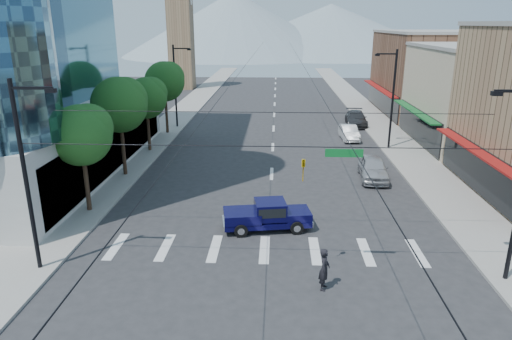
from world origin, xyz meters
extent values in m
plane|color=#28282B|center=(0.00, 0.00, 0.00)|extent=(160.00, 160.00, 0.00)
cube|color=gray|center=(-12.00, 40.00, 0.07)|extent=(4.00, 120.00, 0.15)
cube|color=gray|center=(12.00, 40.00, 0.07)|extent=(4.00, 120.00, 0.15)
cube|color=tan|center=(20.00, 24.00, 4.50)|extent=(12.00, 14.00, 9.00)
cube|color=brown|center=(20.00, 40.00, 5.00)|extent=(12.00, 18.00, 10.00)
cube|color=#8C6B4C|center=(-16.50, 62.00, 9.00)|extent=(4.00, 4.00, 18.00)
cone|color=gray|center=(-15.00, 150.00, 11.00)|extent=(80.00, 80.00, 22.00)
cone|color=gray|center=(20.00, 160.00, 9.00)|extent=(90.00, 90.00, 18.00)
cylinder|color=black|center=(-11.20, 6.00, 2.27)|extent=(0.28, 0.28, 4.55)
sphere|color=#1F4A18|center=(-11.20, 6.00, 4.88)|extent=(3.64, 3.64, 3.64)
sphere|color=#1F4A18|center=(-10.80, 6.30, 5.28)|extent=(2.86, 2.86, 2.86)
cylinder|color=black|center=(-11.20, 13.00, 2.55)|extent=(0.28, 0.28, 5.11)
sphere|color=#1F4A18|center=(-11.20, 13.00, 5.47)|extent=(4.09, 4.09, 4.09)
sphere|color=#1F4A18|center=(-10.80, 13.30, 5.88)|extent=(3.21, 3.21, 3.21)
cylinder|color=black|center=(-11.20, 20.00, 2.27)|extent=(0.28, 0.28, 4.55)
sphere|color=#1F4A18|center=(-11.20, 20.00, 4.88)|extent=(3.64, 3.64, 3.64)
sphere|color=#1F4A18|center=(-10.80, 20.30, 5.28)|extent=(2.86, 2.86, 2.86)
cylinder|color=black|center=(-11.20, 27.00, 2.55)|extent=(0.28, 0.28, 5.11)
sphere|color=#1F4A18|center=(-11.20, 27.00, 5.47)|extent=(4.09, 4.09, 4.09)
sphere|color=#1F4A18|center=(-10.80, 27.30, 5.88)|extent=(3.21, 3.21, 3.21)
cylinder|color=black|center=(-10.80, -1.00, 4.50)|extent=(0.20, 0.20, 9.00)
cylinder|color=black|center=(0.00, -1.00, 6.20)|extent=(21.60, 0.04, 0.04)
imported|color=gold|center=(1.50, -1.00, 5.15)|extent=(0.16, 0.20, 1.00)
cube|color=#0C6626|center=(3.20, -1.00, 5.95)|extent=(1.60, 0.06, 0.35)
cylinder|color=black|center=(-10.80, 30.00, 4.50)|extent=(0.20, 0.20, 9.00)
cube|color=black|center=(-9.90, 30.00, 8.60)|extent=(1.80, 0.12, 0.12)
cube|color=black|center=(-9.10, 30.00, 8.50)|extent=(0.40, 0.25, 0.18)
cylinder|color=black|center=(10.80, 22.00, 4.50)|extent=(0.20, 0.20, 9.00)
cube|color=black|center=(9.90, 22.00, 8.60)|extent=(1.80, 0.12, 0.12)
cube|color=black|center=(9.10, 22.00, 8.50)|extent=(0.40, 0.25, 0.18)
cube|color=#080735|center=(-0.14, 4.00, 0.49)|extent=(5.10, 2.53, 0.31)
cube|color=#080735|center=(1.57, 4.28, 0.84)|extent=(1.67, 1.89, 0.49)
cube|color=#080735|center=(0.04, 4.03, 1.20)|extent=(1.93, 1.89, 0.98)
cube|color=black|center=(0.04, 4.03, 1.29)|extent=(1.76, 1.89, 0.53)
cube|color=#080735|center=(-1.54, 3.77, 0.89)|extent=(2.30, 2.08, 0.58)
cube|color=silver|center=(2.27, 4.39, 0.49)|extent=(0.37, 1.68, 0.31)
cube|color=silver|center=(-2.54, 3.61, 0.49)|extent=(0.37, 1.68, 0.27)
cylinder|color=black|center=(1.53, 3.42, 0.37)|extent=(0.78, 0.38, 0.75)
cylinder|color=black|center=(1.26, 5.08, 0.37)|extent=(0.78, 0.38, 0.75)
cylinder|color=black|center=(-1.53, 2.92, 0.37)|extent=(0.78, 0.38, 0.75)
cylinder|color=black|center=(-1.80, 4.58, 0.37)|extent=(0.78, 0.38, 0.75)
imported|color=black|center=(2.50, -2.00, 0.97)|extent=(0.61, 0.79, 1.94)
imported|color=#B2B4B8|center=(7.60, 13.15, 0.84)|extent=(2.36, 5.09, 1.69)
imported|color=white|center=(7.60, 25.36, 0.71)|extent=(1.71, 4.39, 1.43)
imported|color=#343437|center=(9.40, 32.13, 0.80)|extent=(2.57, 5.63, 1.60)
camera|label=1|loc=(0.33, -19.68, 11.18)|focal=32.00mm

